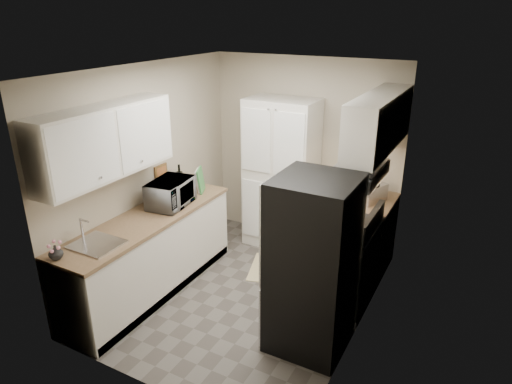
{
  "coord_description": "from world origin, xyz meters",
  "views": [
    {
      "loc": [
        2.2,
        -3.84,
        3.02
      ],
      "look_at": [
        0.05,
        0.15,
        1.21
      ],
      "focal_mm": 32.0,
      "sensor_mm": 36.0,
      "label": 1
    }
  ],
  "objects_px": {
    "electric_range": "(341,262)",
    "wine_bottle": "(180,179)",
    "microwave": "(171,193)",
    "toaster_oven": "(369,192)",
    "pantry_cabinet": "(281,175)",
    "refrigerator": "(313,265)"
  },
  "relations": [
    {
      "from": "electric_range",
      "to": "wine_bottle",
      "type": "height_order",
      "value": "wine_bottle"
    },
    {
      "from": "wine_bottle",
      "to": "electric_range",
      "type": "bearing_deg",
      "value": 0.55
    },
    {
      "from": "pantry_cabinet",
      "to": "wine_bottle",
      "type": "xyz_separation_m",
      "value": [
        -0.94,
        -0.95,
        0.08
      ]
    },
    {
      "from": "wine_bottle",
      "to": "toaster_oven",
      "type": "xyz_separation_m",
      "value": [
        2.15,
        0.81,
        -0.05
      ]
    },
    {
      "from": "electric_range",
      "to": "toaster_oven",
      "type": "xyz_separation_m",
      "value": [
        0.03,
        0.79,
        0.55
      ]
    },
    {
      "from": "refrigerator",
      "to": "toaster_oven",
      "type": "distance_m",
      "value": 1.6
    },
    {
      "from": "refrigerator",
      "to": "wine_bottle",
      "type": "height_order",
      "value": "refrigerator"
    },
    {
      "from": "refrigerator",
      "to": "microwave",
      "type": "xyz_separation_m",
      "value": [
        -1.9,
        0.37,
        0.22
      ]
    },
    {
      "from": "microwave",
      "to": "toaster_oven",
      "type": "xyz_separation_m",
      "value": [
        1.96,
        1.23,
        -0.05
      ]
    },
    {
      "from": "pantry_cabinet",
      "to": "electric_range",
      "type": "distance_m",
      "value": 1.58
    },
    {
      "from": "electric_range",
      "to": "toaster_oven",
      "type": "height_order",
      "value": "same"
    },
    {
      "from": "pantry_cabinet",
      "to": "toaster_oven",
      "type": "xyz_separation_m",
      "value": [
        1.21,
        -0.13,
        0.03
      ]
    },
    {
      "from": "refrigerator",
      "to": "wine_bottle",
      "type": "xyz_separation_m",
      "value": [
        -2.08,
        0.78,
        0.23
      ]
    },
    {
      "from": "electric_range",
      "to": "microwave",
      "type": "xyz_separation_m",
      "value": [
        -1.93,
        -0.43,
        0.6
      ]
    },
    {
      "from": "microwave",
      "to": "electric_range",
      "type": "bearing_deg",
      "value": -85.45
    },
    {
      "from": "pantry_cabinet",
      "to": "microwave",
      "type": "bearing_deg",
      "value": -119.12
    },
    {
      "from": "pantry_cabinet",
      "to": "microwave",
      "type": "relative_size",
      "value": 3.61
    },
    {
      "from": "wine_bottle",
      "to": "toaster_oven",
      "type": "height_order",
      "value": "wine_bottle"
    },
    {
      "from": "microwave",
      "to": "wine_bottle",
      "type": "relative_size",
      "value": 1.76
    },
    {
      "from": "pantry_cabinet",
      "to": "microwave",
      "type": "height_order",
      "value": "pantry_cabinet"
    },
    {
      "from": "refrigerator",
      "to": "wine_bottle",
      "type": "bearing_deg",
      "value": 159.45
    },
    {
      "from": "pantry_cabinet",
      "to": "wine_bottle",
      "type": "distance_m",
      "value": 1.34
    }
  ]
}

